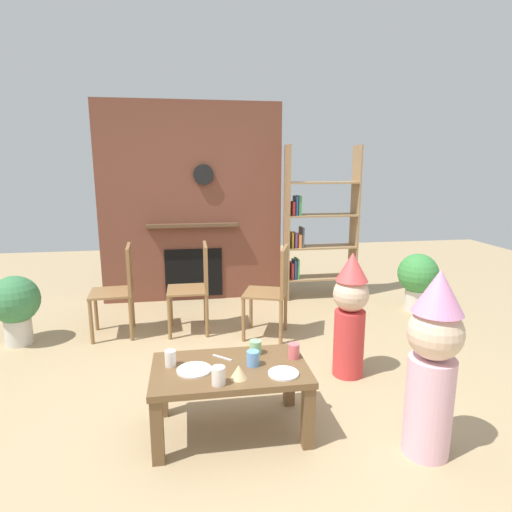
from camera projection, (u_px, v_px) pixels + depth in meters
ground_plane at (244, 406)px, 3.01m from camera, size 12.00×12.00×0.00m
brick_fireplace_feature at (192, 204)px, 5.23m from camera, size 2.20×0.28×2.40m
bookshelf at (316, 229)px, 5.34m from camera, size 0.90×0.28×1.90m
coffee_table at (230, 378)px, 2.67m from camera, size 0.97×0.57×0.44m
paper_cup_near_left at (253, 358)px, 2.66m from camera, size 0.08×0.08×0.09m
paper_cup_near_right at (294, 351)px, 2.76m from camera, size 0.07×0.07×0.10m
paper_cup_center at (255, 347)px, 2.82m from camera, size 0.08×0.08×0.09m
paper_cup_far_left at (170, 358)px, 2.65m from camera, size 0.07×0.07×0.10m
paper_cup_far_right at (219, 376)px, 2.43m from camera, size 0.08×0.08×0.11m
paper_plate_front at (194, 370)px, 2.60m from camera, size 0.21×0.21×0.01m
paper_plate_rear at (283, 373)px, 2.55m from camera, size 0.19×0.19×0.01m
birthday_cake_slice at (239, 372)px, 2.50m from camera, size 0.10×0.10×0.08m
table_fork at (222, 358)px, 2.77m from camera, size 0.12×0.11×0.01m
child_with_cone_hat at (433, 360)px, 2.41m from camera, size 0.31×0.31×1.11m
child_in_pink at (350, 312)px, 3.36m from camera, size 0.28×0.28×1.01m
dining_chair_left at (121, 285)px, 4.19m from camera, size 0.43×0.43×0.90m
dining_chair_middle at (197, 283)px, 4.28m from camera, size 0.40×0.40×0.90m
dining_chair_right at (275, 286)px, 4.14m from camera, size 0.51×0.51×0.90m
potted_plant_tall at (418, 277)px, 4.92m from camera, size 0.46×0.46×0.67m
potted_plant_short at (15, 304)px, 3.98m from camera, size 0.45×0.45×0.66m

